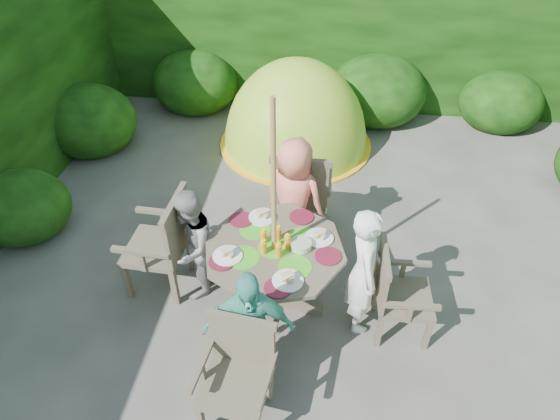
# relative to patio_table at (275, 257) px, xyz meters

# --- Properties ---
(ground) EXTENTS (60.00, 60.00, 0.00)m
(ground) POSITION_rel_patio_table_xyz_m (0.42, 0.53, -0.63)
(ground) COLOR #474540
(ground) RESTS_ON ground
(hedge_enclosure) EXTENTS (9.00, 9.00, 2.50)m
(hedge_enclosure) POSITION_rel_patio_table_xyz_m (0.42, 1.86, 0.62)
(hedge_enclosure) COLOR black
(hedge_enclosure) RESTS_ON ground
(patio_table) EXTENTS (1.43, 1.43, 0.90)m
(patio_table) POSITION_rel_patio_table_xyz_m (0.00, 0.00, 0.00)
(patio_table) COLOR #453D2D
(patio_table) RESTS_ON ground
(parasol_pole) EXTENTS (0.05, 0.05, 2.20)m
(parasol_pole) POSITION_rel_patio_table_xyz_m (-0.00, -0.00, 0.47)
(parasol_pole) COLOR olive
(parasol_pole) RESTS_ON ground
(garden_chair_right) EXTENTS (0.51, 0.57, 0.90)m
(garden_chair_right) POSITION_rel_patio_table_xyz_m (1.09, -0.14, -0.15)
(garden_chair_right) COLOR #453D2D
(garden_chair_right) RESTS_ON ground
(garden_chair_left) EXTENTS (0.58, 0.64, 1.03)m
(garden_chair_left) POSITION_rel_patio_table_xyz_m (-1.08, 0.13, -0.08)
(garden_chair_left) COLOR #453D2D
(garden_chair_left) RESTS_ON ground
(garden_chair_back) EXTENTS (0.63, 0.57, 1.05)m
(garden_chair_back) POSITION_rel_patio_table_xyz_m (0.13, 1.08, -0.07)
(garden_chair_back) COLOR #453D2D
(garden_chair_back) RESTS_ON ground
(garden_chair_front) EXTENTS (0.60, 0.55, 0.91)m
(garden_chair_front) POSITION_rel_patio_table_xyz_m (-0.13, -1.09, -0.15)
(garden_chair_front) COLOR #453D2D
(garden_chair_front) RESTS_ON ground
(child_right) EXTENTS (0.37, 0.51, 1.31)m
(child_right) POSITION_rel_patio_table_xyz_m (0.79, -0.09, 0.02)
(child_right) COLOR white
(child_right) RESTS_ON ground
(child_left) EXTENTS (0.45, 0.58, 1.18)m
(child_left) POSITION_rel_patio_table_xyz_m (-0.80, 0.09, -0.04)
(child_left) COLOR gray
(child_left) RESTS_ON ground
(child_back) EXTENTS (0.78, 0.65, 1.36)m
(child_back) POSITION_rel_patio_table_xyz_m (0.09, 0.79, 0.05)
(child_back) COLOR #F97E66
(child_back) RESTS_ON ground
(child_front) EXTENTS (0.75, 0.41, 1.22)m
(child_front) POSITION_rel_patio_table_xyz_m (-0.10, -0.79, -0.02)
(child_front) COLOR #4CB298
(child_front) RESTS_ON ground
(dome_tent) EXTENTS (2.14, 2.14, 2.44)m
(dome_tent) POSITION_rel_patio_table_xyz_m (-0.11, 2.91, -0.63)
(dome_tent) COLOR #8DDB2A
(dome_tent) RESTS_ON ground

